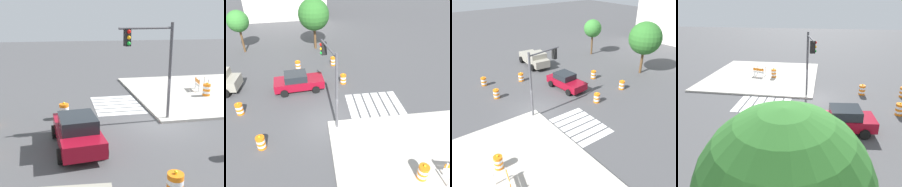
% 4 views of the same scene
% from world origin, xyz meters
% --- Properties ---
extents(ground_plane, '(120.00, 120.00, 0.00)m').
position_xyz_m(ground_plane, '(0.00, 0.00, 0.00)').
color(ground_plane, '#474749').
extents(sidewalk_corner, '(12.00, 12.00, 0.15)m').
position_xyz_m(sidewalk_corner, '(6.00, -6.00, 0.07)').
color(sidewalk_corner, '#BCB7AD').
rests_on(sidewalk_corner, ground).
extents(crosswalk_stripes, '(4.35, 3.20, 0.02)m').
position_xyz_m(crosswalk_stripes, '(4.00, 1.80, 0.01)').
color(crosswalk_stripes, silver).
rests_on(crosswalk_stripes, ground).
extents(sports_car, '(4.46, 2.46, 1.63)m').
position_xyz_m(sports_car, '(-2.11, 4.92, 0.81)').
color(sports_car, maroon).
rests_on(sports_car, ground).
extents(traffic_barrel_median_near, '(0.56, 0.56, 1.02)m').
position_xyz_m(traffic_barrel_median_near, '(-6.51, 1.97, 0.45)').
color(traffic_barrel_median_near, orange).
rests_on(traffic_barrel_median_near, ground).
extents(traffic_barrel_far_curb, '(0.56, 0.56, 1.02)m').
position_xyz_m(traffic_barrel_far_curb, '(1.99, 5.44, 0.45)').
color(traffic_barrel_far_curb, orange).
rests_on(traffic_barrel_far_curb, ground).
extents(traffic_barrel_on_sidewalk, '(0.56, 0.56, 1.02)m').
position_xyz_m(traffic_barrel_on_sidewalk, '(4.61, -5.31, 0.60)').
color(traffic_barrel_on_sidewalk, orange).
rests_on(traffic_barrel_on_sidewalk, sidewalk_corner).
extents(construction_barricade, '(1.38, 1.03, 1.00)m').
position_xyz_m(construction_barricade, '(6.36, -5.61, 0.72)').
color(construction_barricade, silver).
rests_on(construction_barricade, sidewalk_corner).
extents(traffic_light_pole, '(0.92, 3.24, 5.50)m').
position_xyz_m(traffic_light_pole, '(0.36, 0.51, 3.91)').
color(traffic_light_pole, '#4C4C51').
rests_on(traffic_light_pole, sidewalk_corner).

